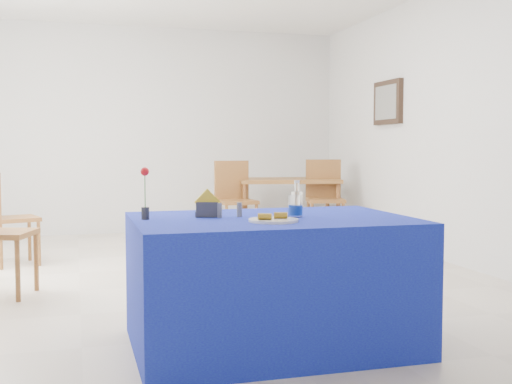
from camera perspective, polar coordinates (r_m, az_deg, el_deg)
floor at (r=5.60m, az=-3.83°, el=-8.06°), size 7.00×7.00×0.00m
room_shell at (r=5.50m, az=-3.92°, el=10.03°), size 7.00×7.00×7.00m
picture_frame at (r=7.85m, az=11.65°, el=7.80°), size 0.06×0.64×0.52m
picture_art at (r=7.84m, az=11.49°, el=7.81°), size 0.02×0.52×0.40m
plate at (r=3.53m, az=1.57°, el=-2.53°), size 0.28×0.28×0.01m
drinking_glass at (r=3.76m, az=3.44°, el=-1.26°), size 0.07×0.07×0.13m
salt_shaker at (r=3.73m, az=-3.26°, el=-1.64°), size 0.03×0.03×0.08m
pepper_shaker at (r=3.77m, az=-1.49°, el=-1.58°), size 0.03×0.03×0.08m
blue_table at (r=3.80m, az=1.38°, el=-7.97°), size 1.60×1.10×0.76m
water_bottle at (r=3.77m, az=3.64°, el=-1.15°), size 0.07×0.07×0.21m
napkin_holder at (r=3.76m, az=-4.35°, el=-1.50°), size 0.16×0.09×0.17m
rose_vase at (r=3.67m, az=-9.83°, el=-0.21°), size 0.05×0.05×0.30m
oak_table at (r=8.50m, az=2.88°, el=0.68°), size 1.43×1.07×0.76m
chair_bg_left at (r=8.02m, az=-1.94°, el=-0.23°), size 0.48×0.48×1.00m
chair_bg_right at (r=8.23m, az=6.10°, el=-0.10°), size 0.54×0.54×1.01m
chair_win_b at (r=6.76m, az=-21.34°, el=-1.64°), size 0.52×0.52×0.93m
banana_pieces at (r=3.52m, az=1.52°, el=-2.13°), size 0.18×0.09×0.04m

